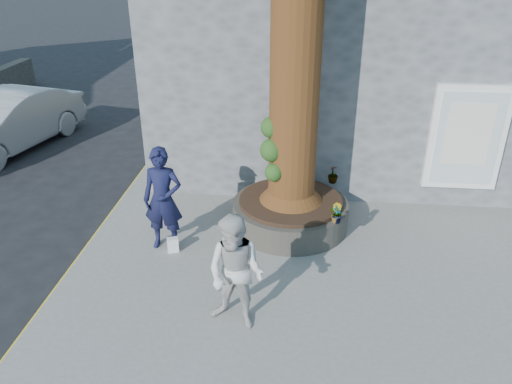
# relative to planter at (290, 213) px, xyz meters

# --- Properties ---
(ground) EXTENTS (120.00, 120.00, 0.00)m
(ground) POSITION_rel_planter_xyz_m (-0.80, -2.00, -0.41)
(ground) COLOR black
(ground) RESTS_ON ground
(pavement) EXTENTS (9.00, 8.00, 0.12)m
(pavement) POSITION_rel_planter_xyz_m (0.70, -1.00, -0.35)
(pavement) COLOR slate
(pavement) RESTS_ON ground
(yellow_line) EXTENTS (0.10, 30.00, 0.01)m
(yellow_line) POSITION_rel_planter_xyz_m (-3.85, -1.00, -0.41)
(yellow_line) COLOR yellow
(yellow_line) RESTS_ON ground
(stone_shop) EXTENTS (10.30, 8.30, 6.30)m
(stone_shop) POSITION_rel_planter_xyz_m (1.70, 5.20, 2.75)
(stone_shop) COLOR #55575A
(stone_shop) RESTS_ON ground
(planter) EXTENTS (2.30, 2.30, 0.60)m
(planter) POSITION_rel_planter_xyz_m (0.00, 0.00, 0.00)
(planter) COLOR black
(planter) RESTS_ON pavement
(man) EXTENTS (0.72, 0.48, 1.97)m
(man) POSITION_rel_planter_xyz_m (-2.28, -0.99, 0.69)
(man) COLOR black
(man) RESTS_ON pavement
(woman) EXTENTS (1.07, 0.95, 1.82)m
(woman) POSITION_rel_planter_xyz_m (-0.69, -2.98, 0.62)
(woman) COLOR beige
(woman) RESTS_ON pavement
(shopping_bag) EXTENTS (0.23, 0.18, 0.28)m
(shopping_bag) POSITION_rel_planter_xyz_m (-2.12, -1.17, -0.15)
(shopping_bag) COLOR white
(shopping_bag) RESTS_ON pavement
(car_silver) EXTENTS (2.72, 5.08, 1.59)m
(car_silver) POSITION_rel_planter_xyz_m (-8.00, 3.70, 0.38)
(car_silver) COLOR gray
(car_silver) RESTS_ON ground
(plant_a) EXTENTS (0.21, 0.21, 0.34)m
(plant_a) POSITION_rel_planter_xyz_m (0.85, -0.85, 0.48)
(plant_a) COLOR gray
(plant_a) RESTS_ON planter
(plant_b) EXTENTS (0.28, 0.28, 0.37)m
(plant_b) POSITION_rel_planter_xyz_m (0.85, -0.84, 0.49)
(plant_b) COLOR gray
(plant_b) RESTS_ON planter
(plant_c) EXTENTS (0.30, 0.30, 0.38)m
(plant_c) POSITION_rel_planter_xyz_m (0.85, 0.85, 0.50)
(plant_c) COLOR gray
(plant_c) RESTS_ON planter
(plant_d) EXTENTS (0.27, 0.29, 0.29)m
(plant_d) POSITION_rel_planter_xyz_m (0.85, -0.85, 0.45)
(plant_d) COLOR gray
(plant_d) RESTS_ON planter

